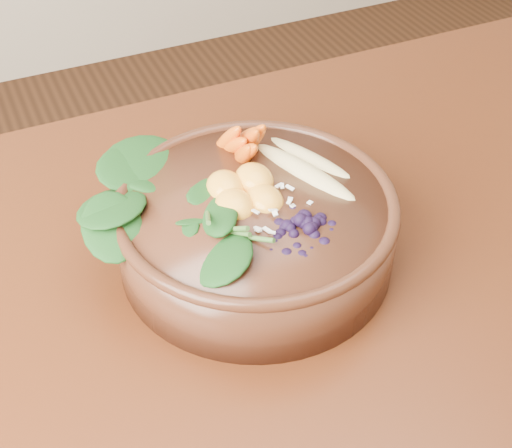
% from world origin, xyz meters
% --- Properties ---
extents(dining_table, '(1.60, 0.90, 0.75)m').
position_xyz_m(dining_table, '(0.00, 0.00, 0.66)').
color(dining_table, '#331C0C').
rests_on(dining_table, ground).
extents(stoneware_bowl, '(0.43, 0.43, 0.09)m').
position_xyz_m(stoneware_bowl, '(-0.32, 0.04, 0.79)').
color(stoneware_bowl, '#4F2918').
rests_on(stoneware_bowl, dining_table).
extents(kale_heap, '(0.28, 0.26, 0.05)m').
position_xyz_m(kale_heap, '(-0.39, 0.09, 0.86)').
color(kale_heap, '#1B4E1A').
rests_on(kale_heap, stoneware_bowl).
extents(carrot_cluster, '(0.09, 0.09, 0.09)m').
position_xyz_m(carrot_cluster, '(-0.30, 0.15, 0.89)').
color(carrot_cluster, orange).
rests_on(carrot_cluster, stoneware_bowl).
extents(banana_halves, '(0.11, 0.19, 0.03)m').
position_xyz_m(banana_halves, '(-0.23, 0.08, 0.86)').
color(banana_halves, '#E0CC84').
rests_on(banana_halves, stoneware_bowl).
extents(mandarin_cluster, '(0.13, 0.13, 0.04)m').
position_xyz_m(mandarin_cluster, '(-0.33, 0.06, 0.86)').
color(mandarin_cluster, '#FFA52C').
rests_on(mandarin_cluster, stoneware_bowl).
extents(blueberry_pile, '(0.19, 0.17, 0.05)m').
position_xyz_m(blueberry_pile, '(-0.29, -0.02, 0.86)').
color(blueberry_pile, black).
rests_on(blueberry_pile, stoneware_bowl).
extents(coconut_flakes, '(0.13, 0.11, 0.01)m').
position_xyz_m(coconut_flakes, '(-0.31, 0.02, 0.84)').
color(coconut_flakes, white).
rests_on(coconut_flakes, stoneware_bowl).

